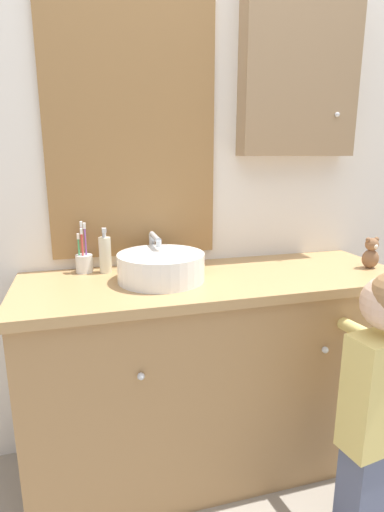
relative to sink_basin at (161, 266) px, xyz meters
The scene contains 7 objects.
wall_back 0.54m from the sink_basin, 49.90° to the left, with size 3.20×0.18×2.50m.
vanity_counter 0.51m from the sink_basin, ahead, with size 1.48×0.52×0.82m.
sink_basin is the anchor object (origin of this frame).
toothbrush_holder 0.33m from the sink_basin, 146.34° to the left, with size 0.07×0.07×0.20m.
soap_dispenser 0.25m from the sink_basin, 140.57° to the left, with size 0.05×0.05×0.18m.
child_figure 0.82m from the sink_basin, 40.80° to the right, with size 0.22×0.47×0.95m.
teddy_bear 0.86m from the sink_basin, ahead, with size 0.07×0.06×0.13m.
Camera 1 is at (-0.48, -1.05, 1.26)m, focal length 28.00 mm.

